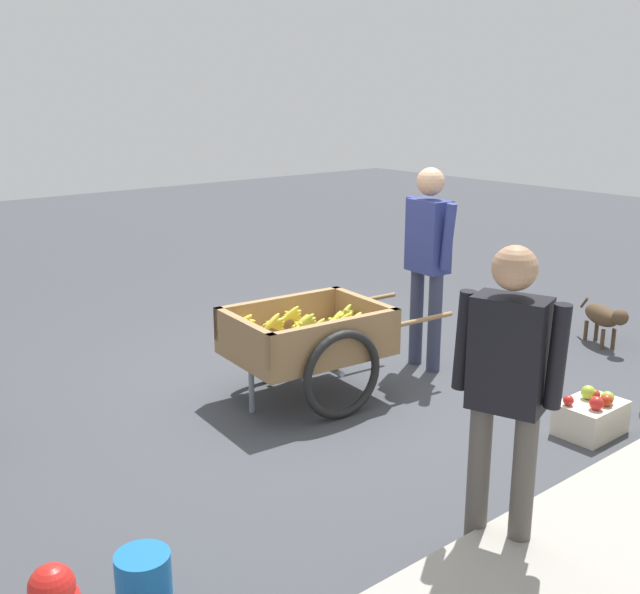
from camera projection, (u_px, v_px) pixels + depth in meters
ground_plane at (328, 390)px, 5.82m from camera, size 24.00×24.00×0.00m
fruit_cart at (308, 341)px, 5.56m from camera, size 1.71×1.00×0.69m
vendor_person at (428, 251)px, 6.05m from camera, size 0.23×0.55×1.63m
dog at (604, 316)px, 6.76m from camera, size 0.37×0.62×0.40m
plastic_bucket at (144, 581)px, 3.35m from camera, size 0.25×0.25×0.26m
apple_crate at (591, 416)px, 5.06m from camera, size 0.44×0.32×0.32m
bystander_person at (507, 378)px, 3.55m from camera, size 0.30×0.52×1.55m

